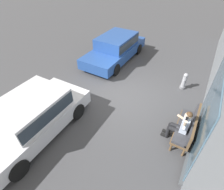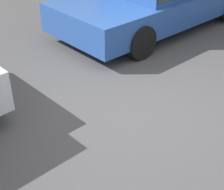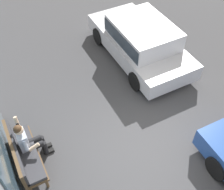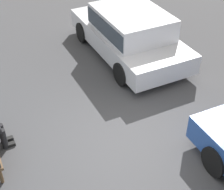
{
  "view_description": "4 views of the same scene",
  "coord_description": "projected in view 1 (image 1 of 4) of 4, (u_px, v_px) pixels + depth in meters",
  "views": [
    {
      "loc": [
        5.46,
        2.6,
        4.96
      ],
      "look_at": [
        1.15,
        0.12,
        0.88
      ],
      "focal_mm": 28.0,
      "sensor_mm": 36.0,
      "label": 1
    },
    {
      "loc": [
        2.77,
        2.6,
        2.67
      ],
      "look_at": [
        0.76,
        0.45,
        0.83
      ],
      "focal_mm": 55.0,
      "sensor_mm": 36.0,
      "label": 2
    },
    {
      "loc": [
        -3.08,
        2.6,
        6.35
      ],
      "look_at": [
        1.1,
        0.44,
        1.24
      ],
      "focal_mm": 45.0,
      "sensor_mm": 36.0,
      "label": 3
    },
    {
      "loc": [
        -4.43,
        2.6,
        5.18
      ],
      "look_at": [
        0.56,
        0.14,
        0.97
      ],
      "focal_mm": 55.0,
      "sensor_mm": 36.0,
      "label": 4
    }
  ],
  "objects": [
    {
      "name": "parked_car_near",
      "position": [
        116.0,
        47.0,
        9.99
      ],
      "size": [
        4.58,
        1.98,
        1.39
      ],
      "color": "#23478E",
      "rests_on": "ground_plane"
    },
    {
      "name": "fire_hydrant",
      "position": [
        184.0,
        81.0,
        7.97
      ],
      "size": [
        0.38,
        0.26,
        0.81
      ],
      "color": "slate",
      "rests_on": "ground_plane"
    },
    {
      "name": "ground_plane",
      "position": [
        122.0,
        95.0,
        7.81
      ],
      "size": [
        60.0,
        60.0,
        0.0
      ],
      "primitive_type": "plane",
      "color": "#424244"
    },
    {
      "name": "person_on_phone",
      "position": [
        181.0,
        125.0,
        5.56
      ],
      "size": [
        0.73,
        0.74,
        1.32
      ],
      "color": "black",
      "rests_on": "ground_plane"
    },
    {
      "name": "bench",
      "position": [
        188.0,
        126.0,
        5.7
      ],
      "size": [
        1.69,
        0.55,
        0.98
      ],
      "color": "brown",
      "rests_on": "ground_plane"
    },
    {
      "name": "parked_car_mid",
      "position": [
        31.0,
        115.0,
        5.81
      ],
      "size": [
        4.23,
        2.02,
        1.4
      ],
      "color": "silver",
      "rests_on": "ground_plane"
    }
  ]
}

